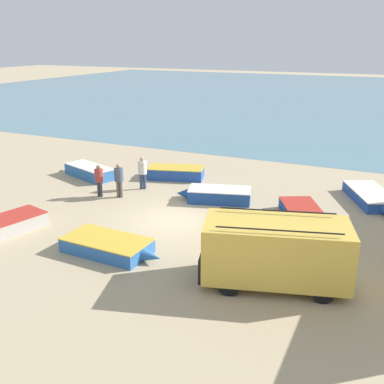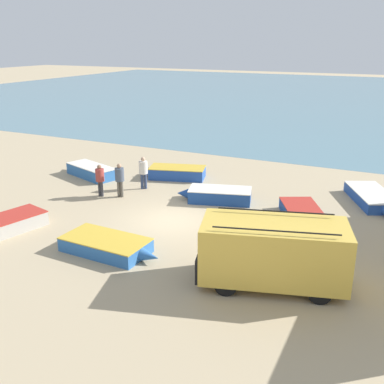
% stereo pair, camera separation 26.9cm
% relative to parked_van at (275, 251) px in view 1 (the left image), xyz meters
% --- Properties ---
extents(ground_plane, '(200.00, 200.00, 0.00)m').
position_rel_parked_van_xyz_m(ground_plane, '(-5.57, 3.47, -1.20)').
color(ground_plane, tan).
extents(sea_water, '(120.00, 80.00, 0.01)m').
position_rel_parked_van_xyz_m(sea_water, '(-5.57, 55.47, -1.20)').
color(sea_water, slate).
rests_on(sea_water, ground_plane).
extents(parked_van, '(5.15, 3.34, 2.31)m').
position_rel_parked_van_xyz_m(parked_van, '(0.00, 0.00, 0.00)').
color(parked_van, gold).
rests_on(parked_van, ground_plane).
extents(fishing_rowboat_0, '(4.15, 2.36, 0.67)m').
position_rel_parked_van_xyz_m(fishing_rowboat_0, '(-13.28, 7.51, -0.86)').
color(fishing_rowboat_0, '#2D66AD').
rests_on(fishing_rowboat_0, ground_plane).
extents(fishing_rowboat_1, '(2.25, 4.15, 0.63)m').
position_rel_parked_van_xyz_m(fishing_rowboat_1, '(-11.38, -0.83, -0.88)').
color(fishing_rowboat_1, '#ADA89E').
rests_on(fishing_rowboat_1, ground_plane).
extents(fishing_rowboat_2, '(3.88, 2.24, 0.67)m').
position_rel_parked_van_xyz_m(fishing_rowboat_2, '(-4.73, 6.72, -0.87)').
color(fishing_rowboat_2, navy).
rests_on(fishing_rowboat_2, ground_plane).
extents(fishing_rowboat_3, '(3.06, 4.50, 0.55)m').
position_rel_parked_van_xyz_m(fishing_rowboat_3, '(2.33, 9.83, -0.93)').
color(fishing_rowboat_3, '#234CA3').
rests_on(fishing_rowboat_3, ground_plane).
extents(fishing_rowboat_4, '(4.06, 1.82, 0.56)m').
position_rel_parked_van_xyz_m(fishing_rowboat_4, '(-6.28, -0.39, -0.92)').
color(fishing_rowboat_4, '#2D66AD').
rests_on(fishing_rowboat_4, ground_plane).
extents(fishing_rowboat_5, '(2.99, 4.38, 0.54)m').
position_rel_parked_van_xyz_m(fishing_rowboat_5, '(-0.27, 6.05, -0.93)').
color(fishing_rowboat_5, navy).
rests_on(fishing_rowboat_5, ground_plane).
extents(fishing_rowboat_6, '(4.03, 2.35, 0.67)m').
position_rel_parked_van_xyz_m(fishing_rowboat_6, '(-8.53, 9.37, -0.87)').
color(fishing_rowboat_6, '#234CA3').
rests_on(fishing_rowboat_6, ground_plane).
extents(fisherman_0, '(0.46, 0.46, 1.77)m').
position_rel_parked_van_xyz_m(fisherman_0, '(-9.51, 5.17, -0.14)').
color(fisherman_0, '#5B564C').
rests_on(fisherman_0, ground_plane).
extents(fisherman_1, '(0.47, 0.47, 1.78)m').
position_rel_parked_van_xyz_m(fisherman_1, '(-9.12, 6.84, -0.13)').
color(fisherman_1, navy).
rests_on(fisherman_1, ground_plane).
extents(fisherman_2, '(0.44, 0.44, 1.68)m').
position_rel_parked_van_xyz_m(fisherman_2, '(-10.49, 4.82, -0.19)').
color(fisherman_2, '#38383D').
rests_on(fisherman_2, ground_plane).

